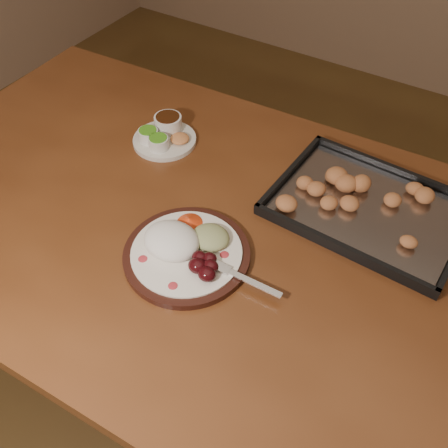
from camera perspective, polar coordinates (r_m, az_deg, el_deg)
The scene contains 5 objects.
ground at distance 1.70m, azimuth 2.05°, elevation -16.77°, with size 4.00×4.00×0.00m, color brown.
dining_table at distance 1.14m, azimuth -2.67°, elevation -2.80°, with size 1.53×0.96×0.75m.
dinner_plate at distance 0.99m, azimuth -4.40°, elevation -2.84°, with size 0.34×0.25×0.06m.
condiment_saucer at distance 1.27m, azimuth -6.88°, elevation 10.10°, with size 0.16×0.16×0.05m.
baking_tray at distance 1.12m, azimuth 16.17°, elevation 1.96°, with size 0.41×0.31×0.04m.
Camera 1 is at (0.34, -0.67, 1.53)m, focal length 40.00 mm.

